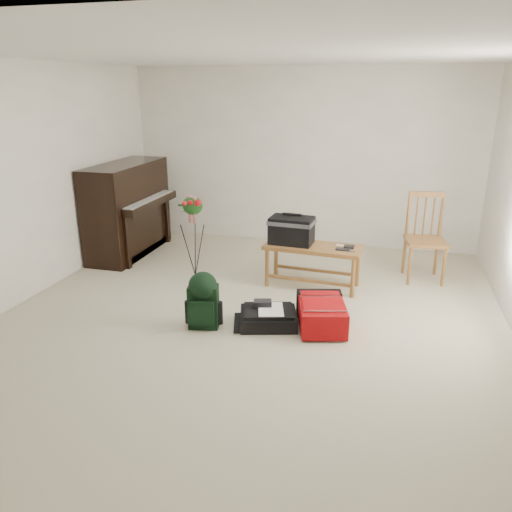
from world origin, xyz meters
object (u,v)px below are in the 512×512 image
(red_suitcase, at_px, (322,312))
(bench, at_px, (298,236))
(black_duffel, at_px, (268,317))
(piano, at_px, (129,211))
(green_backpack, at_px, (203,297))
(dining_chair, at_px, (426,239))
(flower_stand, at_px, (194,237))

(red_suitcase, bearing_deg, bench, 99.22)
(black_duffel, bearing_deg, bench, 70.37)
(piano, bearing_deg, green_backpack, -46.38)
(dining_chair, height_order, red_suitcase, dining_chair)
(dining_chair, distance_m, flower_stand, 2.78)
(red_suitcase, bearing_deg, piano, 137.22)
(red_suitcase, height_order, flower_stand, flower_stand)
(dining_chair, relative_size, green_backpack, 1.84)
(red_suitcase, xyz_separation_m, flower_stand, (-1.71, 0.94, 0.36))
(piano, height_order, bench, piano)
(piano, bearing_deg, black_duffel, -35.04)
(dining_chair, bearing_deg, flower_stand, -175.44)
(piano, height_order, flower_stand, piano)
(dining_chair, xyz_separation_m, flower_stand, (-2.71, -0.63, -0.00))
(piano, distance_m, green_backpack, 2.63)
(red_suitcase, distance_m, green_backpack, 1.17)
(red_suitcase, xyz_separation_m, green_backpack, (-1.10, -0.34, 0.17))
(dining_chair, relative_size, black_duffel, 1.62)
(dining_chair, relative_size, red_suitcase, 1.42)
(black_duffel, xyz_separation_m, green_backpack, (-0.59, -0.21, 0.23))
(bench, relative_size, flower_stand, 1.10)
(red_suitcase, distance_m, black_duffel, 0.53)
(black_duffel, bearing_deg, dining_chair, 32.57)
(bench, relative_size, dining_chair, 1.09)
(red_suitcase, height_order, black_duffel, red_suitcase)
(black_duffel, distance_m, green_backpack, 0.67)
(bench, height_order, green_backpack, bench)
(piano, bearing_deg, dining_chair, 0.28)
(dining_chair, xyz_separation_m, black_duffel, (-1.51, -1.70, -0.42))
(piano, xyz_separation_m, black_duffel, (2.40, -1.68, -0.52))
(bench, xyz_separation_m, black_duffel, (-0.07, -1.11, -0.52))
(bench, distance_m, flower_stand, 1.28)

